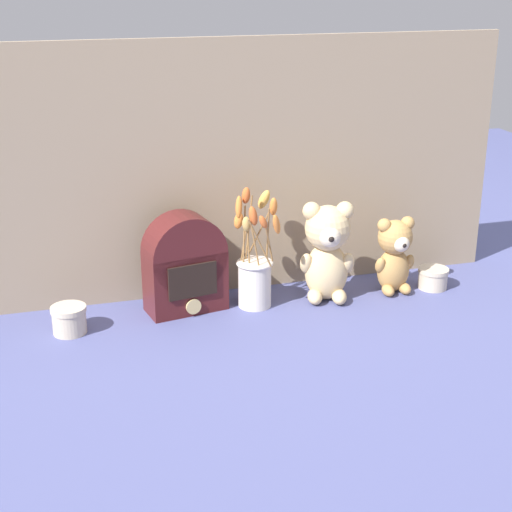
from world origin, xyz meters
TOP-DOWN VIEW (x-y plane):
  - ground_plane at (0.00, 0.00)m, footprint 4.00×4.00m
  - backdrop_wall at (0.00, 0.17)m, footprint 1.51×0.02m
  - teddy_bear_large at (0.20, 0.02)m, footprint 0.16×0.14m
  - teddy_bear_medium at (0.40, 0.02)m, footprint 0.12×0.11m
  - flower_vase at (0.00, 0.03)m, footprint 0.13×0.18m
  - vintage_radio at (-0.18, 0.06)m, footprint 0.22×0.14m
  - decorative_tin_tall at (-0.50, -0.00)m, footprint 0.09×0.09m
  - decorative_tin_short at (0.53, 0.01)m, footprint 0.09×0.09m

SIDE VIEW (x-z plane):
  - ground_plane at x=0.00m, z-range 0.00..0.00m
  - decorative_tin_short at x=0.53m, z-range 0.00..0.06m
  - decorative_tin_tall at x=-0.50m, z-range 0.00..0.07m
  - flower_vase at x=0.00m, z-range -0.06..0.26m
  - teddy_bear_medium at x=0.40m, z-range 0.00..0.22m
  - vintage_radio at x=-0.18m, z-range -0.01..0.26m
  - teddy_bear_large at x=0.20m, z-range 0.01..0.29m
  - backdrop_wall at x=0.00m, z-range 0.00..0.70m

